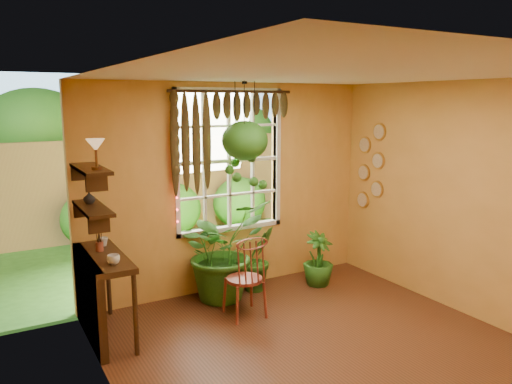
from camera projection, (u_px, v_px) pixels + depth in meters
floor at (336, 360)px, 4.81m from camera, size 4.50×4.50×0.00m
ceiling at (345, 73)px, 4.33m from camera, size 4.50×4.50×0.00m
wall_back at (230, 188)px, 6.50m from camera, size 4.00×0.00×4.00m
wall_left at (122, 258)px, 3.60m from camera, size 0.00×4.50×4.50m
wall_right at (482, 203)px, 5.54m from camera, size 0.00×4.50×4.50m
window at (229, 161)px, 6.46m from camera, size 1.52×0.10×1.86m
valance_vine at (227, 116)px, 6.21m from camera, size 1.70×0.12×1.10m
string_lights at (176, 161)px, 6.00m from camera, size 0.03×0.03×1.54m
wall_plates at (370, 167)px, 7.03m from camera, size 0.04×0.32×1.10m
counter_ledge at (94, 289)px, 5.16m from camera, size 0.40×1.20×0.90m
shelf_lower at (93, 208)px, 5.02m from camera, size 0.25×0.90×0.04m
shelf_upper at (90, 169)px, 4.95m from camera, size 0.25×0.90×0.04m
backyard at (143, 157)px, 10.58m from camera, size 14.00×10.00×12.00m
windsor_chair at (246, 289)px, 5.74m from camera, size 0.44×0.46×1.12m
potted_plant_left at (222, 250)px, 6.23m from camera, size 1.39×1.29×1.26m
potted_plant_mid at (258, 258)px, 6.55m from camera, size 0.51×0.43×0.86m
potted_plant_right at (318, 259)px, 6.73m from camera, size 0.49×0.49×0.73m
hanging_basket at (245, 146)px, 6.09m from camera, size 0.57×0.57×1.34m
cup_a at (113, 260)px, 4.84m from camera, size 0.13×0.13×0.10m
cup_b at (103, 242)px, 5.46m from camera, size 0.11×0.11×0.09m
brush_jar at (99, 241)px, 5.26m from camera, size 0.08×0.08×0.29m
shelf_vase at (89, 198)px, 5.15m from camera, size 0.12×0.12×0.13m
tiffany_lamp at (96, 147)px, 4.71m from camera, size 0.18×0.18×0.30m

